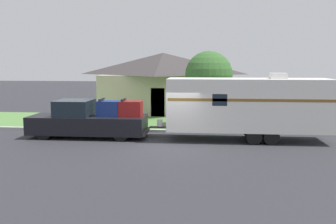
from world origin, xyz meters
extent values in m
plane|color=#2D2D33|center=(0.00, 0.00, 0.00)|extent=(120.00, 120.00, 0.00)
cube|color=#ADADA8|center=(0.00, 3.75, 0.07)|extent=(80.00, 0.30, 0.14)
cube|color=#568442|center=(0.00, 7.40, 0.01)|extent=(80.00, 7.00, 0.03)
cube|color=beige|center=(-1.87, 13.29, 1.49)|extent=(9.04, 7.37, 2.99)
pyramid|color=#3D3838|center=(-1.87, 13.29, 3.85)|extent=(9.77, 7.96, 1.72)
cube|color=#4C3828|center=(-1.87, 9.63, 1.05)|extent=(1.00, 0.06, 2.10)
cylinder|color=black|center=(-6.70, 1.05, 0.41)|extent=(0.81, 0.28, 0.81)
cylinder|color=black|center=(-6.70, 2.73, 0.41)|extent=(0.81, 0.28, 0.81)
cylinder|color=black|center=(-2.67, 1.05, 0.41)|extent=(0.81, 0.28, 0.81)
cylinder|color=black|center=(-2.67, 2.73, 0.41)|extent=(0.81, 0.28, 0.81)
cube|color=black|center=(-5.95, 1.89, 0.68)|extent=(3.45, 2.04, 0.92)
cube|color=#19232D|center=(-5.33, 1.89, 1.56)|extent=(1.79, 1.88, 0.83)
cube|color=black|center=(-2.90, 1.89, 0.68)|extent=(2.65, 2.04, 0.92)
cube|color=#333333|center=(-1.51, 1.89, 0.34)|extent=(0.12, 1.84, 0.20)
cube|color=navy|center=(-3.48, 1.89, 1.54)|extent=(1.15, 0.86, 0.80)
cube|color=black|center=(-3.85, 1.89, 2.02)|extent=(0.10, 0.94, 0.08)
cube|color=maroon|center=(-2.32, 1.89, 1.54)|extent=(1.15, 0.86, 0.80)
cube|color=black|center=(-2.68, 1.89, 2.02)|extent=(0.10, 0.94, 0.08)
cylinder|color=black|center=(3.89, 0.87, 0.38)|extent=(0.75, 0.22, 0.75)
cylinder|color=black|center=(3.89, 2.91, 0.38)|extent=(0.75, 0.22, 0.75)
cylinder|color=black|center=(4.71, 0.87, 0.38)|extent=(0.75, 0.22, 0.75)
cylinder|color=black|center=(4.71, 2.91, 0.38)|extent=(0.75, 0.22, 0.75)
cube|color=silver|center=(3.66, 1.89, 1.84)|extent=(8.03, 2.32, 2.59)
cube|color=brown|center=(3.66, 0.72, 2.16)|extent=(7.87, 0.01, 0.14)
cube|color=#383838|center=(-0.84, 1.89, 0.60)|extent=(0.97, 0.12, 0.10)
cylinder|color=silver|center=(-0.79, 1.89, 0.83)|extent=(0.28, 0.28, 0.36)
cube|color=silver|center=(5.10, 1.89, 3.27)|extent=(0.80, 0.68, 0.28)
cube|color=#19232D|center=(2.21, 0.72, 2.16)|extent=(0.70, 0.01, 0.56)
cylinder|color=brown|center=(0.23, 4.67, 0.59)|extent=(0.09, 0.09, 1.18)
cube|color=silver|center=(0.23, 4.67, 1.29)|extent=(0.48, 0.20, 0.22)
cylinder|color=brown|center=(1.74, 6.18, 1.04)|extent=(0.24, 0.24, 2.08)
sphere|color=#38662D|center=(1.74, 6.18, 3.18)|extent=(2.92, 2.92, 2.92)
camera|label=1|loc=(1.46, -17.09, 3.94)|focal=40.00mm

